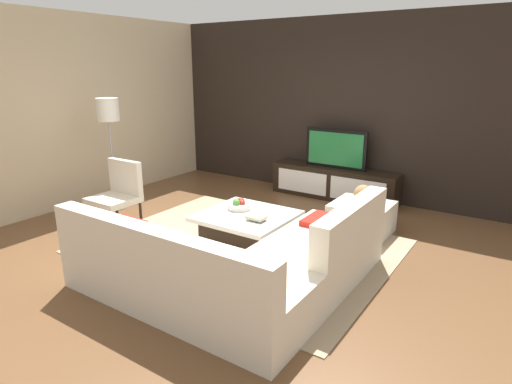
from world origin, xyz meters
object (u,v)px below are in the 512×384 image
object	(u,v)px
accent_chair_near	(119,190)
floor_lamp	(108,117)
media_console	(334,183)
television	(336,149)
fruit_bowl	(239,205)
coffee_table	(247,228)
book_stack	(256,218)
sectional_couch	(238,265)
ottoman	(361,218)
decorative_ball	(363,194)

from	to	relation	value
accent_chair_near	floor_lamp	bearing A→B (deg)	150.33
media_console	television	world-z (taller)	television
fruit_bowl	coffee_table	bearing A→B (deg)	-28.74
book_stack	accent_chair_near	bearing A→B (deg)	-171.29
media_console	television	xyz separation A→B (m)	(0.00, 0.00, 0.56)
sectional_couch	floor_lamp	xyz separation A→B (m)	(-3.01, 1.03, 1.07)
television	sectional_couch	xyz separation A→B (m)	(0.50, -3.29, -0.52)
ottoman	decorative_ball	xyz separation A→B (m)	(0.00, 0.00, 0.32)
media_console	coffee_table	world-z (taller)	media_console
ottoman	book_stack	size ratio (longest dim) A/B	3.25
coffee_table	floor_lamp	distance (m)	2.67
accent_chair_near	decorative_ball	distance (m)	3.15
floor_lamp	fruit_bowl	world-z (taller)	floor_lamp
decorative_ball	book_stack	world-z (taller)	decorative_ball
media_console	accent_chair_near	bearing A→B (deg)	-124.31
media_console	sectional_couch	distance (m)	3.33
ottoman	decorative_ball	distance (m)	0.32
television	book_stack	world-z (taller)	television
television	floor_lamp	world-z (taller)	floor_lamp
accent_chair_near	ottoman	distance (m)	3.16
television	coffee_table	xyz separation A→B (m)	(-0.10, -2.30, -0.60)
fruit_bowl	decorative_ball	xyz separation A→B (m)	(1.19, 1.00, 0.09)
coffee_table	television	bearing A→B (deg)	87.51
fruit_bowl	book_stack	distance (m)	0.45
television	book_stack	size ratio (longest dim) A/B	4.65
television	fruit_bowl	size ratio (longest dim) A/B	3.58
ottoman	accent_chair_near	bearing A→B (deg)	-151.31
accent_chair_near	fruit_bowl	world-z (taller)	accent_chair_near
ottoman	floor_lamp	bearing A→B (deg)	-162.76
sectional_couch	accent_chair_near	bearing A→B (deg)	166.21
floor_lamp	fruit_bowl	xyz separation A→B (m)	(2.23, 0.07, -0.92)
ottoman	book_stack	distance (m)	1.46
accent_chair_near	sectional_couch	bearing A→B (deg)	-9.14
ottoman	fruit_bowl	size ratio (longest dim) A/B	2.50
fruit_bowl	decorative_ball	distance (m)	1.55
floor_lamp	book_stack	xyz separation A→B (m)	(2.63, -0.15, -0.95)
television	coffee_table	bearing A→B (deg)	-92.49
sectional_couch	book_stack	distance (m)	0.97
floor_lamp	book_stack	size ratio (longest dim) A/B	7.52
fruit_bowl	floor_lamp	bearing A→B (deg)	-178.30
floor_lamp	decorative_ball	bearing A→B (deg)	17.24
television	sectional_couch	world-z (taller)	television
decorative_ball	floor_lamp	bearing A→B (deg)	-162.76
ottoman	book_stack	world-z (taller)	book_stack
accent_chair_near	fruit_bowl	xyz separation A→B (m)	(1.57, 0.52, -0.06)
sectional_couch	book_stack	bearing A→B (deg)	113.63
coffee_table	decorative_ball	world-z (taller)	decorative_ball
sectional_couch	television	bearing A→B (deg)	98.66
accent_chair_near	decorative_ball	world-z (taller)	accent_chair_near
book_stack	fruit_bowl	bearing A→B (deg)	151.58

